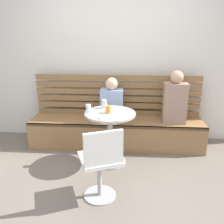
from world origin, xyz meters
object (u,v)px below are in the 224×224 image
person_child_left (112,102)px  plate_small (105,118)px  cup_tumbler_orange (108,109)px  cafe_table (110,128)px  white_chair (101,162)px  cup_glass_tall (104,104)px  booth_bench (116,133)px  person_adult (175,100)px  cup_water_clear (88,109)px

person_child_left → plate_small: 0.76m
cup_tumbler_orange → plate_small: 0.21m
cafe_table → person_child_left: (-0.02, 0.53, 0.22)m
white_chair → plate_small: bearing=91.3°
cup_glass_tall → plate_small: 0.43m
booth_bench → person_adult: bearing=-1.5°
cafe_table → cup_tumbler_orange: cup_tumbler_orange is taller
white_chair → cup_water_clear: 0.89m
cafe_table → cup_tumbler_orange: bearing=-137.7°
plate_small → cup_tumbler_orange: bearing=84.2°
cafe_table → white_chair: white_chair is taller
white_chair → plate_small: white_chair is taller
person_adult → person_child_left: (-0.95, 0.02, -0.06)m
cup_glass_tall → cup_tumbler_orange: bearing=-70.8°
cafe_table → cup_glass_tall: 0.36m
cup_tumbler_orange → booth_bench: bearing=82.3°
white_chair → plate_small: 0.65m
booth_bench → cup_tumbler_orange: size_ratio=27.00×
cup_glass_tall → cafe_table: bearing=-63.7°
plate_small → cafe_table: bearing=79.2°
cafe_table → cup_glass_tall: (-0.10, 0.20, 0.28)m
booth_bench → plate_small: plate_small is taller
person_child_left → cup_tumbler_orange: (-0.00, -0.55, 0.05)m
person_child_left → cup_water_clear: size_ratio=6.10×
cafe_table → white_chair: bearing=-92.1°
cafe_table → white_chair: 0.81m
booth_bench → cup_glass_tall: bearing=-114.1°
person_adult → cup_glass_tall: (-1.03, -0.31, 0.01)m
cup_tumbler_orange → cup_water_clear: bearing=-179.8°
person_child_left → plate_small: (-0.03, -0.76, 0.01)m
booth_bench → person_adult: (0.87, -0.02, 0.57)m
cafe_table → person_adult: person_adult is taller
cafe_table → cup_glass_tall: size_ratio=6.17×
person_adult → plate_small: (-0.97, -0.74, -0.05)m
white_chair → plate_small: size_ratio=5.00×
cup_glass_tall → person_child_left: bearing=76.5°
cafe_table → white_chair: size_ratio=0.87×
person_adult → cup_water_clear: person_adult is taller
cup_tumbler_orange → cafe_table: bearing=42.3°
booth_bench → cup_tumbler_orange: cup_tumbler_orange is taller
person_adult → person_child_left: size_ratio=1.17×
booth_bench → white_chair: (-0.08, -1.34, 0.24)m
booth_bench → person_child_left: size_ratio=4.02×
plate_small → person_adult: bearing=37.2°
plate_small → booth_bench: bearing=82.8°
person_child_left → cup_water_clear: (-0.27, -0.55, 0.06)m
booth_bench → white_chair: white_chair is taller
white_chair → cup_glass_tall: (-0.07, 1.01, 0.34)m
cup_water_clear → cup_tumbler_orange: bearing=0.2°
cup_water_clear → plate_small: 0.32m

